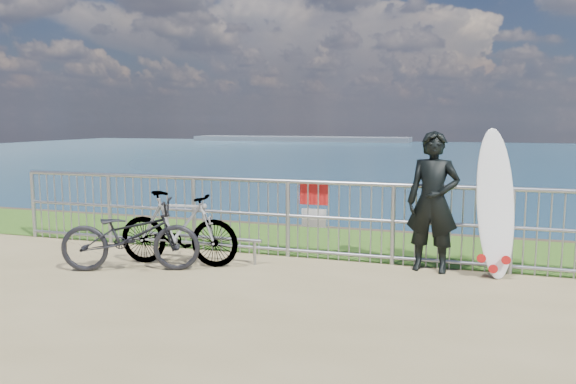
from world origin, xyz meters
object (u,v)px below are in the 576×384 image
(surfer, at_px, (433,202))
(surfboard, at_px, (495,209))
(bicycle_far, at_px, (178,228))
(bicycle_near, at_px, (131,235))

(surfer, height_order, surfboard, surfboard)
(surfer, bearing_deg, bicycle_far, -160.43)
(surfer, relative_size, surfboard, 0.97)
(surfboard, distance_m, bicycle_near, 4.68)
(surfer, xyz_separation_m, surfboard, (0.76, -0.01, -0.05))
(bicycle_near, bearing_deg, bicycle_far, -66.35)
(surfboard, relative_size, bicycle_near, 1.05)
(bicycle_near, distance_m, bicycle_far, 0.64)
(surfer, relative_size, bicycle_near, 1.02)
(bicycle_near, height_order, bicycle_far, bicycle_far)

